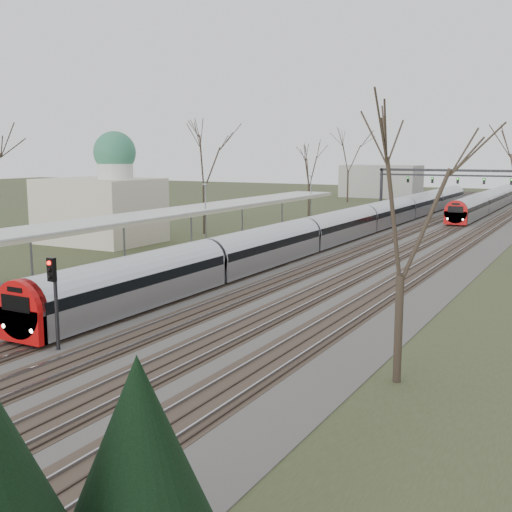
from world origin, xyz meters
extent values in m
cube|color=#474442|center=(0.00, 55.00, 0.05)|extent=(24.00, 160.00, 0.10)
cube|color=#4C3828|center=(-6.00, 55.00, 0.09)|extent=(2.60, 160.00, 0.06)
cube|color=gray|center=(-6.72, 55.00, 0.16)|extent=(0.07, 160.00, 0.12)
cube|color=gray|center=(-5.28, 55.00, 0.16)|extent=(0.07, 160.00, 0.12)
cube|color=#4C3828|center=(-2.50, 55.00, 0.09)|extent=(2.60, 160.00, 0.06)
cube|color=gray|center=(-3.22, 55.00, 0.16)|extent=(0.07, 160.00, 0.12)
cube|color=gray|center=(-1.78, 55.00, 0.16)|extent=(0.07, 160.00, 0.12)
cube|color=#4C3828|center=(1.00, 55.00, 0.09)|extent=(2.60, 160.00, 0.06)
cube|color=gray|center=(0.28, 55.00, 0.16)|extent=(0.07, 160.00, 0.12)
cube|color=gray|center=(1.72, 55.00, 0.16)|extent=(0.07, 160.00, 0.12)
cube|color=#4C3828|center=(4.50, 55.00, 0.09)|extent=(2.60, 160.00, 0.06)
cube|color=gray|center=(3.78, 55.00, 0.16)|extent=(0.07, 160.00, 0.12)
cube|color=gray|center=(5.22, 55.00, 0.16)|extent=(0.07, 160.00, 0.12)
cube|color=#4C3828|center=(8.00, 55.00, 0.09)|extent=(2.60, 160.00, 0.06)
cube|color=gray|center=(7.28, 55.00, 0.16)|extent=(0.07, 160.00, 0.12)
cube|color=gray|center=(8.72, 55.00, 0.16)|extent=(0.07, 160.00, 0.12)
cube|color=#9E9B93|center=(-9.05, 37.50, 0.50)|extent=(3.50, 69.00, 1.00)
cylinder|color=slate|center=(-9.05, 18.00, 2.50)|extent=(0.14, 0.14, 3.00)
cylinder|color=slate|center=(-9.05, 26.00, 2.50)|extent=(0.14, 0.14, 3.00)
cylinder|color=slate|center=(-9.05, 34.00, 2.50)|extent=(0.14, 0.14, 3.00)
cylinder|color=slate|center=(-9.05, 42.00, 2.50)|extent=(0.14, 0.14, 3.00)
cylinder|color=slate|center=(-9.05, 50.00, 2.50)|extent=(0.14, 0.14, 3.00)
cube|color=silver|center=(-9.05, 33.00, 4.05)|extent=(4.10, 50.00, 0.12)
cube|color=beige|center=(-9.05, 33.00, 3.88)|extent=(4.10, 50.00, 0.25)
cube|color=beige|center=(-22.00, 38.00, 3.00)|extent=(10.00, 8.00, 6.00)
cylinder|color=silver|center=(-20.00, 38.00, 7.20)|extent=(3.20, 3.20, 2.50)
sphere|color=#307852|center=(-20.00, 38.00, 8.40)|extent=(3.80, 3.80, 3.80)
cube|color=black|center=(-10.00, 85.00, 3.00)|extent=(0.35, 0.35, 6.00)
cube|color=black|center=(0.25, 85.00, 5.90)|extent=(21.00, 0.35, 0.35)
cube|color=black|center=(0.25, 85.00, 5.20)|extent=(21.00, 0.25, 0.25)
cube|color=black|center=(-6.00, 84.80, 4.50)|extent=(0.32, 0.22, 0.85)
sphere|color=#0CFF19|center=(-6.00, 84.66, 4.75)|extent=(0.16, 0.16, 0.16)
cube|color=black|center=(-2.50, 84.80, 4.50)|extent=(0.32, 0.22, 0.85)
sphere|color=#0CFF19|center=(-2.50, 84.66, 4.75)|extent=(0.16, 0.16, 0.16)
cube|color=black|center=(1.00, 84.80, 4.50)|extent=(0.32, 0.22, 0.85)
sphere|color=#0CFF19|center=(1.00, 84.66, 4.75)|extent=(0.16, 0.16, 0.16)
cube|color=black|center=(4.50, 84.80, 4.50)|extent=(0.32, 0.22, 0.85)
sphere|color=#0CFF19|center=(4.50, 84.66, 4.75)|extent=(0.16, 0.16, 0.16)
cube|color=black|center=(8.00, 84.80, 4.50)|extent=(0.32, 0.22, 0.85)
sphere|color=#0CFF19|center=(8.00, 84.66, 4.75)|extent=(0.16, 0.16, 0.16)
cone|color=black|center=(12.80, 0.50, 2.80)|extent=(4.00, 4.00, 4.80)
cylinder|color=#2D231C|center=(-17.00, 48.00, 2.48)|extent=(0.30, 0.30, 4.95)
cylinder|color=#2D231C|center=(13.00, 15.00, 2.02)|extent=(0.30, 0.30, 4.05)
cube|color=#A2A4AC|center=(-2.50, 56.30, 1.10)|extent=(2.55, 90.00, 1.60)
cylinder|color=#A2A4AC|center=(-2.50, 56.30, 1.75)|extent=(2.60, 89.70, 2.60)
cube|color=black|center=(-2.50, 56.30, 1.85)|extent=(2.62, 89.40, 0.55)
cube|color=red|center=(-2.50, 11.40, 1.05)|extent=(2.55, 0.50, 1.50)
cylinder|color=red|center=(-2.50, 11.45, 1.75)|extent=(2.60, 0.60, 2.60)
cube|color=black|center=(-2.50, 11.18, 2.05)|extent=(1.70, 0.12, 0.70)
sphere|color=white|center=(-3.35, 11.20, 0.95)|extent=(0.22, 0.22, 0.22)
sphere|color=white|center=(-1.65, 11.20, 0.95)|extent=(0.22, 0.22, 0.22)
cube|color=black|center=(-2.50, 56.30, 0.17)|extent=(1.80, 89.00, 0.35)
cube|color=#A2A4AC|center=(4.50, 96.87, 1.10)|extent=(2.55, 60.00, 1.60)
cylinder|color=#A2A4AC|center=(4.50, 96.87, 1.75)|extent=(2.60, 59.70, 2.60)
cube|color=black|center=(4.50, 96.87, 1.85)|extent=(2.62, 59.40, 0.55)
cube|color=red|center=(4.50, 66.97, 1.05)|extent=(2.55, 0.50, 1.50)
cylinder|color=red|center=(4.50, 67.02, 1.75)|extent=(2.60, 0.60, 2.60)
cube|color=black|center=(4.50, 66.75, 2.05)|extent=(1.70, 0.12, 0.70)
sphere|color=white|center=(3.65, 66.77, 0.95)|extent=(0.22, 0.22, 0.22)
sphere|color=white|center=(5.35, 66.77, 0.95)|extent=(0.22, 0.22, 0.22)
cube|color=black|center=(4.50, 96.87, 0.17)|extent=(1.80, 59.00, 0.35)
cylinder|color=black|center=(-0.75, 11.77, 2.00)|extent=(0.16, 0.16, 4.00)
cube|color=black|center=(-0.75, 11.62, 3.60)|extent=(0.35, 0.22, 1.00)
sphere|color=#FF0C05|center=(-0.75, 11.49, 3.90)|extent=(0.18, 0.18, 0.18)
camera|label=1|loc=(19.26, -7.31, 8.43)|focal=45.00mm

